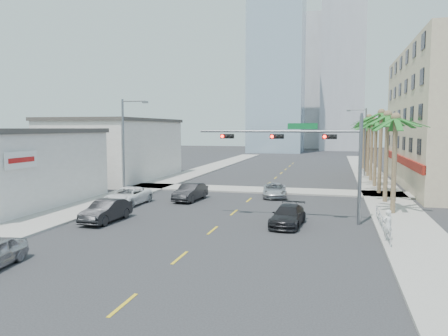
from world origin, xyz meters
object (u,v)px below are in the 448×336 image
car_lane_left (190,192)px  car_lane_center (275,190)px  car_lane_right (288,216)px  pedestrian (387,225)px  traffic_signal_mast (311,148)px  car_parked_mid (106,211)px  car_parked_far (128,196)px

car_lane_left → car_lane_center: size_ratio=1.00×
car_lane_right → pedestrian: size_ratio=2.67×
traffic_signal_mast → car_parked_mid: 14.62m
traffic_signal_mast → car_lane_right: traffic_signal_mast is taller
traffic_signal_mast → car_lane_right: (-1.34, -1.45, -4.39)m
traffic_signal_mast → car_lane_left: traffic_signal_mast is taller
traffic_signal_mast → car_lane_center: (-3.78, 10.27, -4.42)m
car_lane_right → pedestrian: 6.59m
car_parked_mid → car_lane_center: bearing=56.9°
car_lane_left → car_lane_center: 7.94m
traffic_signal_mast → pedestrian: traffic_signal_mast is taller
car_lane_left → car_parked_far: bearing=-137.2°
car_parked_far → car_lane_right: size_ratio=1.14×
car_parked_far → pedestrian: (19.70, -7.57, 0.28)m
car_lane_center → pedestrian: 16.90m
traffic_signal_mast → car_lane_center: bearing=110.2°
traffic_signal_mast → car_lane_right: bearing=-132.6°
car_parked_far → pedestrian: bearing=-19.1°
car_parked_far → pedestrian: pedestrian is taller
car_parked_mid → car_parked_far: (-1.60, 6.39, -0.02)m
car_parked_mid → car_lane_right: bearing=11.2°
car_lane_center → car_parked_far: bearing=-155.8°
car_lane_left → car_lane_right: car_lane_left is taller
car_lane_center → car_lane_right: (2.45, -11.72, 0.03)m
traffic_signal_mast → car_parked_far: bearing=168.4°
car_parked_mid → car_lane_right: car_parked_mid is taller
car_lane_left → pedestrian: bearing=-30.5°
car_lane_right → car_parked_far: bearing=166.5°
traffic_signal_mast → car_lane_left: 13.31m
car_parked_far → car_lane_left: size_ratio=1.14×
traffic_signal_mast → car_parked_far: (-15.18, 3.12, -4.33)m
car_lane_center → traffic_signal_mast: bearing=-77.6°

